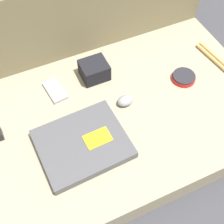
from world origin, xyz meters
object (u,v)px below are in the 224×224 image
(speaker_puck, at_px, (184,77))
(computer_mouse, at_px, (125,100))
(laptop, at_px, (83,144))
(camera_pouch, at_px, (94,70))
(phone_black, at_px, (55,90))

(speaker_puck, bearing_deg, computer_mouse, -177.44)
(laptop, bearing_deg, camera_pouch, 57.64)
(computer_mouse, distance_m, camera_pouch, 0.18)
(computer_mouse, distance_m, phone_black, 0.28)
(computer_mouse, bearing_deg, camera_pouch, 100.43)
(computer_mouse, xyz_separation_m, camera_pouch, (-0.05, 0.18, 0.02))
(laptop, height_order, camera_pouch, camera_pouch)
(phone_black, relative_size, camera_pouch, 1.16)
(laptop, relative_size, phone_black, 2.52)
(speaker_puck, xyz_separation_m, camera_pouch, (-0.32, 0.16, 0.02))
(speaker_puck, distance_m, camera_pouch, 0.36)
(speaker_puck, relative_size, camera_pouch, 0.89)
(phone_black, bearing_deg, computer_mouse, -43.18)
(computer_mouse, xyz_separation_m, speaker_puck, (0.26, 0.01, -0.01))
(laptop, relative_size, camera_pouch, 2.92)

